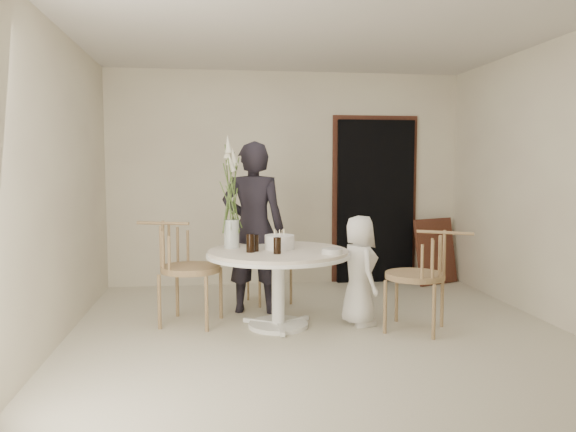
{
  "coord_description": "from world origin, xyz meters",
  "views": [
    {
      "loc": [
        -0.95,
        -4.87,
        1.5
      ],
      "look_at": [
        -0.25,
        0.3,
        1.04
      ],
      "focal_mm": 35.0,
      "sensor_mm": 36.0,
      "label": 1
    }
  ],
  "objects": [
    {
      "name": "ground",
      "position": [
        0.0,
        0.0,
        0.0
      ],
      "size": [
        4.5,
        4.5,
        0.0
      ],
      "primitive_type": "plane",
      "color": "beige",
      "rests_on": "ground"
    },
    {
      "name": "room_shell",
      "position": [
        0.0,
        0.0,
        1.62
      ],
      "size": [
        4.5,
        4.5,
        4.5
      ],
      "color": "silver",
      "rests_on": "ground"
    },
    {
      "name": "doorway",
      "position": [
        1.15,
        2.19,
        1.05
      ],
      "size": [
        1.0,
        0.1,
        2.1
      ],
      "primitive_type": "cube",
      "color": "black",
      "rests_on": "ground"
    },
    {
      "name": "door_trim",
      "position": [
        1.15,
        2.23,
        1.11
      ],
      "size": [
        1.12,
        0.03,
        2.22
      ],
      "primitive_type": "cube",
      "color": "#572E1E",
      "rests_on": "ground"
    },
    {
      "name": "table",
      "position": [
        -0.35,
        0.25,
        0.62
      ],
      "size": [
        1.33,
        1.33,
        0.73
      ],
      "color": "white",
      "rests_on": "ground"
    },
    {
      "name": "picture_frame",
      "position": [
        1.89,
        1.95,
        0.42
      ],
      "size": [
        0.65,
        0.43,
        0.84
      ],
      "primitive_type": "cube",
      "rotation": [
        -0.17,
        0.0,
        0.41
      ],
      "color": "#572E1E",
      "rests_on": "ground"
    },
    {
      "name": "chair_far",
      "position": [
        -0.37,
        1.34,
        0.51
      ],
      "size": [
        0.52,
        0.55,
        0.8
      ],
      "rotation": [
        0.0,
        0.0,
        0.28
      ],
      "color": "#A08557",
      "rests_on": "ground"
    },
    {
      "name": "chair_right",
      "position": [
        0.99,
        -0.09,
        0.61
      ],
      "size": [
        0.71,
        0.69,
        0.94
      ],
      "rotation": [
        0.0,
        0.0,
        -2.13
      ],
      "color": "#A08557",
      "rests_on": "ground"
    },
    {
      "name": "chair_left",
      "position": [
        -1.29,
        0.52,
        0.64
      ],
      "size": [
        0.69,
        0.66,
        0.99
      ],
      "rotation": [
        0.0,
        0.0,
        1.27
      ],
      "color": "#A08557",
      "rests_on": "ground"
    },
    {
      "name": "girl",
      "position": [
        -0.54,
        0.84,
        0.88
      ],
      "size": [
        0.7,
        0.53,
        1.76
      ],
      "primitive_type": "imported",
      "rotation": [
        0.0,
        0.0,
        2.96
      ],
      "color": "black",
      "rests_on": "ground"
    },
    {
      "name": "boy",
      "position": [
        0.42,
        0.24,
        0.52
      ],
      "size": [
        0.41,
        0.56,
        1.04
      ],
      "primitive_type": "imported",
      "rotation": [
        0.0,
        0.0,
        1.73
      ],
      "color": "white",
      "rests_on": "ground"
    },
    {
      "name": "birthday_cake",
      "position": [
        -0.33,
        0.3,
        0.8
      ],
      "size": [
        0.28,
        0.28,
        0.18
      ],
      "rotation": [
        0.0,
        0.0,
        -0.21
      ],
      "color": "white",
      "rests_on": "table"
    },
    {
      "name": "cola_tumbler_a",
      "position": [
        -0.61,
        0.2,
        0.8
      ],
      "size": [
        0.06,
        0.06,
        0.13
      ],
      "primitive_type": "cylinder",
      "rotation": [
        0.0,
        0.0,
        0.0
      ],
      "color": "black",
      "rests_on": "table"
    },
    {
      "name": "cola_tumbler_b",
      "position": [
        -0.38,
        0.03,
        0.8
      ],
      "size": [
        0.07,
        0.07,
        0.15
      ],
      "primitive_type": "cylinder",
      "rotation": [
        0.0,
        0.0,
        -0.11
      ],
      "color": "black",
      "rests_on": "table"
    },
    {
      "name": "cola_tumbler_c",
      "position": [
        -0.57,
        0.2,
        0.81
      ],
      "size": [
        0.09,
        0.09,
        0.15
      ],
      "primitive_type": "cylinder",
      "rotation": [
        0.0,
        0.0,
        0.27
      ],
      "color": "black",
      "rests_on": "table"
    },
    {
      "name": "cola_tumbler_d",
      "position": [
        -0.61,
        0.15,
        0.81
      ],
      "size": [
        0.09,
        0.09,
        0.17
      ],
      "primitive_type": "cylinder",
      "rotation": [
        0.0,
        0.0,
        -0.11
      ],
      "color": "black",
      "rests_on": "table"
    },
    {
      "name": "plate_stack",
      "position": [
        0.1,
        -0.04,
        0.75
      ],
      "size": [
        0.24,
        0.24,
        0.05
      ],
      "primitive_type": "cylinder",
      "rotation": [
        0.0,
        0.0,
        0.31
      ],
      "color": "silver",
      "rests_on": "table"
    },
    {
      "name": "flower_vase",
      "position": [
        -0.77,
        0.45,
        1.21
      ],
      "size": [
        0.14,
        0.14,
        1.07
      ],
      "rotation": [
        0.0,
        0.0,
        0.16
      ],
      "color": "silver",
      "rests_on": "table"
    }
  ]
}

